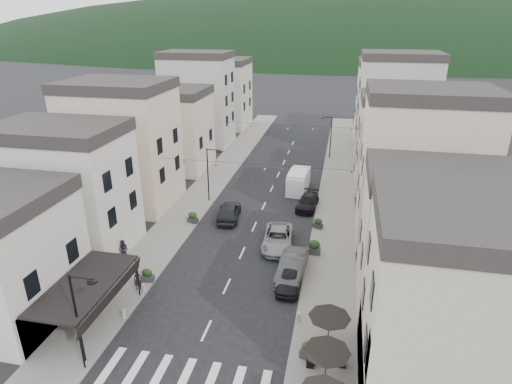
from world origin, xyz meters
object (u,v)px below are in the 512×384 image
at_px(parked_car_a, 289,279).
at_px(delivery_van, 298,181).
at_px(parked_car_c, 278,238).
at_px(parked_car_d, 308,202).
at_px(parked_car_e, 229,211).
at_px(pedestrian_a, 138,280).
at_px(pedestrian_b, 124,250).
at_px(parked_car_b, 292,266).

xyz_separation_m(parked_car_a, delivery_van, (-1.52, 19.31, 0.53)).
bearing_deg(parked_car_c, parked_car_d, 73.67).
bearing_deg(parked_car_d, parked_car_a, -83.87).
bearing_deg(parked_car_a, parked_car_e, 126.45).
bearing_deg(parked_car_c, parked_car_a, -77.75).
bearing_deg(parked_car_e, parked_car_a, 118.79).
relative_size(pedestrian_a, pedestrian_b, 0.87).
xyz_separation_m(parked_car_e, pedestrian_b, (-6.40, -9.38, 0.16)).
xyz_separation_m(parked_car_a, pedestrian_a, (-10.81, -2.62, 0.21)).
bearing_deg(parked_car_c, parked_car_b, -72.24).
height_order(parked_car_b, parked_car_e, parked_car_b).
relative_size(parked_car_b, pedestrian_b, 2.91).
bearing_deg(pedestrian_a, parked_car_e, 53.78).
distance_m(parked_car_e, delivery_van, 10.73).
bearing_deg(parked_car_d, pedestrian_b, -129.20).
bearing_deg(pedestrian_b, parked_car_d, 41.45).
relative_size(parked_car_e, pedestrian_a, 3.21).
relative_size(parked_car_c, parked_car_e, 1.12).
height_order(parked_car_a, pedestrian_a, pedestrian_a).
bearing_deg(pedestrian_a, parked_car_b, -0.32).
bearing_deg(parked_car_b, parked_car_d, 94.35).
height_order(parked_car_e, delivery_van, delivery_van).
distance_m(parked_car_c, parked_car_e, 7.12).
relative_size(parked_car_d, parked_car_e, 0.93).
height_order(parked_car_c, parked_car_d, parked_car_c).
xyz_separation_m(parked_car_c, pedestrian_a, (-9.01, -8.56, 0.12)).
bearing_deg(parked_car_a, pedestrian_b, 176.85).
bearing_deg(pedestrian_b, parked_car_e, 52.47).
xyz_separation_m(parked_car_a, pedestrian_b, (-13.80, 0.97, 0.32)).
bearing_deg(parked_car_a, parked_car_d, 90.87).
bearing_deg(parked_car_e, pedestrian_a, 68.47).
distance_m(parked_car_a, parked_car_c, 6.21).
relative_size(parked_car_b, delivery_van, 0.98).
height_order(parked_car_c, pedestrian_b, pedestrian_b).
bearing_deg(parked_car_b, parked_car_e, 134.48).
xyz_separation_m(parked_car_d, pedestrian_b, (-13.80, -13.64, 0.34)).
bearing_deg(parked_car_b, delivery_van, 99.26).
bearing_deg(pedestrian_a, delivery_van, 45.57).
height_order(parked_car_b, delivery_van, delivery_van).
distance_m(parked_car_a, parked_car_d, 14.61).
bearing_deg(pedestrian_b, delivery_van, 52.99).
bearing_deg(parked_car_e, delivery_van, -130.02).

